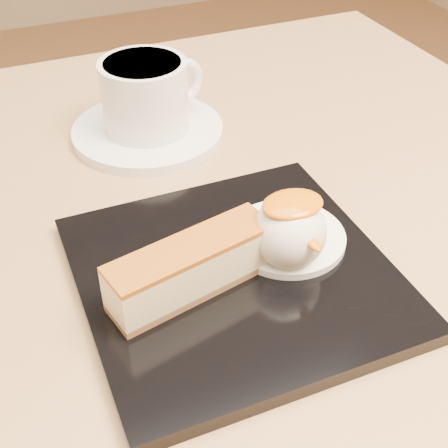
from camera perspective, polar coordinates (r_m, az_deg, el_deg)
name	(u,v)px	position (r m, az deg, el deg)	size (l,w,h in m)	color
table	(205,370)	(0.61, -1.70, -13.21)	(0.80, 0.80, 0.72)	black
dessert_plate	(235,276)	(0.46, 0.99, -4.77)	(0.22, 0.22, 0.01)	black
cheesecake	(191,267)	(0.43, -3.00, -3.96)	(0.12, 0.06, 0.04)	brown
cream_smear	(287,237)	(0.48, 5.74, -1.22)	(0.09, 0.09, 0.01)	white
ice_cream_scoop	(289,232)	(0.45, 5.98, -0.73)	(0.05, 0.05, 0.05)	white
mango_sauce	(293,204)	(0.44, 6.29, 1.81)	(0.05, 0.03, 0.01)	#D66706
mint_sprig	(238,224)	(0.48, 1.32, 0.01)	(0.04, 0.03, 0.00)	#378B2D
saucer	(148,131)	(0.63, -6.98, 8.42)	(0.15, 0.15, 0.01)	white
coffee_cup	(146,94)	(0.62, -7.10, 11.74)	(0.11, 0.08, 0.07)	white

